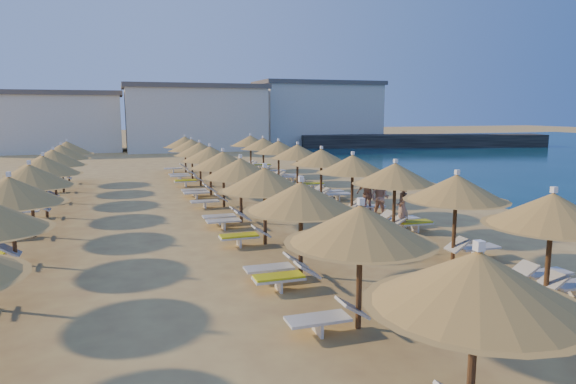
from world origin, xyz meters
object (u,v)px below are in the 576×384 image
object	(u,v)px
parasol_row_east	(353,165)
beachgoer_a	(402,208)
parasol_row_west	(241,169)
beachgoer_c	(367,194)
beachgoer_b	(380,198)
jetty	(423,141)

from	to	relation	value
parasol_row_east	beachgoer_a	distance (m)	3.70
parasol_row_east	beachgoer_a	world-z (taller)	parasol_row_east
parasol_row_west	beachgoer_c	bearing A→B (deg)	0.13
beachgoer_b	beachgoer_c	size ratio (longest dim) A/B	1.00
parasol_row_west	parasol_row_east	bearing A→B (deg)	0.00
parasol_row_east	parasol_row_west	xyz separation A→B (m)	(-4.87, 0.00, 0.00)
jetty	beachgoer_a	world-z (taller)	beachgoer_a
jetty	parasol_row_west	bearing A→B (deg)	-117.78
beachgoer_b	beachgoer_c	bearing A→B (deg)	150.81
beachgoer_b	beachgoer_a	world-z (taller)	beachgoer_a
parasol_row_west	beachgoer_b	bearing A→B (deg)	-9.36
beachgoer_c	parasol_row_east	bearing A→B (deg)	-123.80
jetty	beachgoer_c	xyz separation A→B (m)	(-25.44, -35.16, 0.11)
parasol_row_east	beachgoer_b	size ratio (longest dim) A/B	22.66
beachgoer_c	beachgoer_a	distance (m)	3.50
beachgoer_b	parasol_row_west	bearing A→B (deg)	-134.62
beachgoer_c	beachgoer_b	bearing A→B (deg)	-28.78
beachgoer_b	beachgoer_c	distance (m)	0.96
jetty	parasol_row_east	world-z (taller)	parasol_row_east
beachgoer_c	parasol_row_west	bearing A→B (deg)	-124.70
beachgoer_b	beachgoer_a	bearing A→B (deg)	-45.00
jetty	parasol_row_east	xyz separation A→B (m)	(-26.17, -35.18, 1.41)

